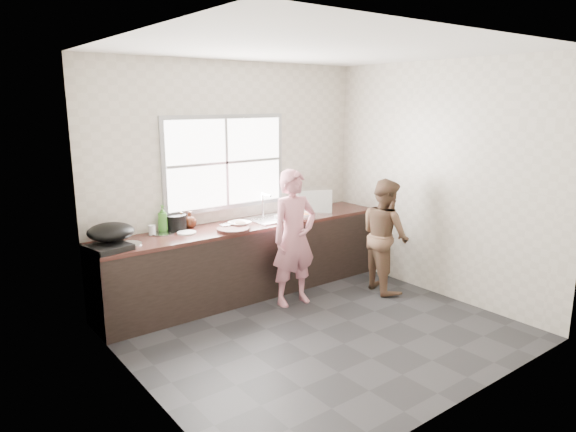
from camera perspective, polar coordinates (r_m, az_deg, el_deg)
floor at (r=5.28m, az=3.51°, el=-12.65°), size 3.60×3.20×0.01m
ceiling at (r=4.79m, az=3.97°, el=18.09°), size 3.60×3.20×0.01m
wall_back at (r=6.14m, az=-6.18°, el=4.17°), size 3.60×0.01×2.70m
wall_left at (r=3.94m, az=-16.51°, el=-1.09°), size 0.01×3.20×2.70m
wall_right at (r=6.18m, az=16.48°, el=3.77°), size 0.01×3.20×2.70m
wall_front at (r=3.82m, az=19.73°, el=-1.71°), size 3.60×0.01×2.70m
cabinet at (r=6.09m, az=-4.43°, el=-4.96°), size 3.60×0.62×0.82m
countertop at (r=5.97m, az=-4.50°, el=-1.02°), size 3.60×0.64×0.04m
sink at (r=6.16m, az=-1.77°, el=-0.33°), size 0.55×0.45×0.02m
faucet at (r=6.29m, az=-2.84°, el=1.28°), size 0.02×0.02×0.30m
window_frame at (r=6.05m, az=-6.97°, el=5.93°), size 1.60×0.05×1.10m
window_glazing at (r=6.03m, az=-6.85°, el=5.91°), size 1.50×0.01×1.00m
woman at (r=5.71m, az=0.69°, el=-2.93°), size 0.55×0.39×1.43m
person_side at (r=6.24m, az=10.72°, el=-2.12°), size 0.68×0.78×1.36m
cutting_board at (r=5.63m, az=-6.11°, el=-1.50°), size 0.45×0.45×0.04m
cleaver at (r=5.77m, az=-6.52°, el=-0.91°), size 0.22×0.11×0.01m
bowl_mince at (r=5.81m, az=-5.39°, el=-0.92°), size 0.28×0.28×0.06m
bowl_crabs at (r=6.20m, az=1.95°, el=-0.03°), size 0.22×0.22×0.06m
bowl_held at (r=6.21m, az=-0.92°, el=-0.01°), size 0.22×0.22×0.05m
black_pot at (r=5.77m, az=-12.36°, el=-0.69°), size 0.30×0.30×0.17m
plate_food at (r=5.61m, az=-11.20°, el=-1.83°), size 0.21×0.21×0.02m
bottle_green at (r=5.70m, az=-13.75°, el=-0.28°), size 0.12×0.12×0.30m
bottle_brown_tall at (r=5.80m, az=-11.75°, el=-0.56°), size 0.09×0.09×0.18m
bottle_brown_short at (r=5.85m, az=-10.83°, el=-0.46°), size 0.17×0.17×0.17m
glass_jar at (r=5.63m, az=-14.87°, el=-1.52°), size 0.08×0.08×0.10m
burner at (r=5.18m, az=-19.33°, el=-3.32°), size 0.43×0.43×0.05m
wok at (r=5.29m, az=-19.09°, el=-1.66°), size 0.59×0.59×0.17m
dish_rack at (r=6.49m, az=2.75°, el=1.70°), size 0.50×0.44×0.32m
pot_lid_left at (r=5.31m, az=-17.33°, el=-3.02°), size 0.28×0.28×0.01m
pot_lid_right at (r=5.65m, az=-13.68°, el=-1.89°), size 0.31×0.31×0.01m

